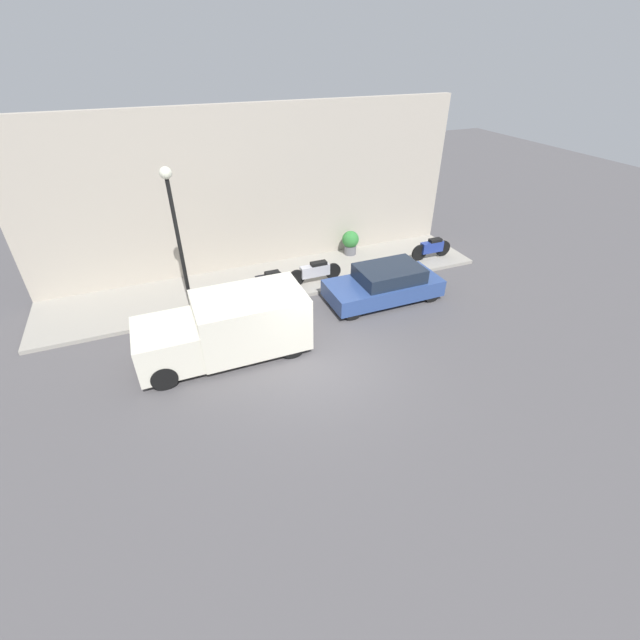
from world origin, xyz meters
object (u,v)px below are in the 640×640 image
(streetlamp, at_px, (175,221))
(potted_plant, at_px, (350,242))
(motorcycle_black, at_px, (270,281))
(scooter_silver, at_px, (315,271))
(parked_car, at_px, (385,284))
(motorcycle_blue, at_px, (432,248))
(delivery_van, at_px, (226,327))

(streetlamp, distance_m, potted_plant, 7.74)
(motorcycle_black, distance_m, scooter_silver, 1.78)
(motorcycle_black, xyz_separation_m, potted_plant, (1.79, -4.08, 0.16))
(streetlamp, xyz_separation_m, potted_plant, (2.22, -6.93, -2.62))
(scooter_silver, bearing_deg, parked_car, -135.47)
(parked_car, relative_size, motorcycle_black, 2.25)
(parked_car, distance_m, motorcycle_blue, 3.95)
(motorcycle_blue, relative_size, scooter_silver, 0.88)
(parked_car, xyz_separation_m, potted_plant, (3.69, -0.43, 0.09))
(motorcycle_black, relative_size, potted_plant, 1.77)
(parked_car, relative_size, potted_plant, 3.98)
(parked_car, bearing_deg, scooter_silver, 44.53)
(delivery_van, xyz_separation_m, scooter_silver, (2.98, -3.92, -0.36))
(motorcycle_black, bearing_deg, parked_car, -117.46)
(delivery_van, xyz_separation_m, motorcycle_blue, (3.11, -9.18, -0.34))
(motorcycle_black, bearing_deg, potted_plant, -66.37)
(parked_car, distance_m, streetlamp, 7.20)
(parked_car, relative_size, delivery_van, 0.84)
(parked_car, relative_size, motorcycle_blue, 2.21)
(delivery_van, bearing_deg, motorcycle_black, -35.79)
(parked_car, height_order, motorcycle_blue, parked_car)
(motorcycle_black, xyz_separation_m, streetlamp, (-0.44, 2.85, 2.78))
(parked_car, height_order, potted_plant, parked_car)
(delivery_van, xyz_separation_m, streetlamp, (2.53, 0.71, 2.38))
(parked_car, height_order, delivery_van, delivery_van)
(motorcycle_black, bearing_deg, delivery_van, 144.21)
(delivery_van, distance_m, potted_plant, 7.84)
(parked_car, xyz_separation_m, streetlamp, (1.46, 6.50, 2.71))
(motorcycle_black, bearing_deg, scooter_silver, -89.81)
(parked_car, bearing_deg, motorcycle_black, 62.54)
(motorcycle_blue, distance_m, potted_plant, 3.38)
(streetlamp, bearing_deg, scooter_silver, -84.54)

